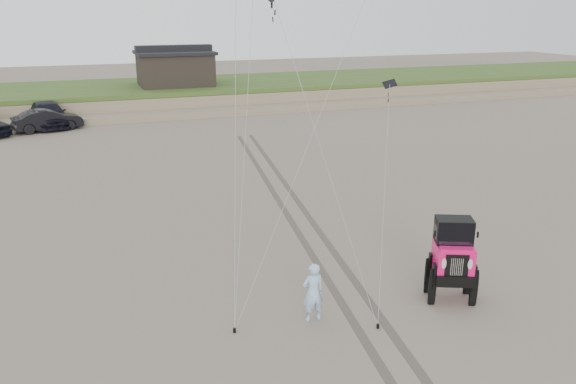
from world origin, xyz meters
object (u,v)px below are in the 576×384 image
object	(u,v)px
truck_b	(47,120)
jeep	(452,269)
cabin	(175,67)
man	(313,292)
truck_c	(48,114)

from	to	relation	value
truck_b	jeep	xyz separation A→B (m)	(11.62, -29.40, 0.22)
truck_b	jeep	distance (m)	31.62
cabin	man	world-z (taller)	cabin
truck_c	jeep	bearing A→B (deg)	-79.86
truck_c	jeep	distance (m)	33.27
cabin	truck_b	size ratio (longest dim) A/B	1.43
truck_b	man	world-z (taller)	man
cabin	truck_b	bearing A→B (deg)	-141.69
cabin	jeep	distance (m)	37.49
truck_b	man	distance (m)	30.06
truck_b	jeep	bearing A→B (deg)	-173.74
jeep	man	bearing A→B (deg)	-160.47
jeep	cabin	bearing A→B (deg)	116.11
truck_c	jeep	world-z (taller)	jeep
jeep	man	size ratio (longest dim) A/B	3.13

